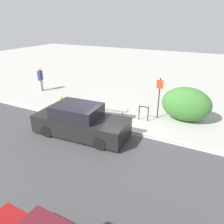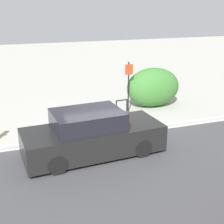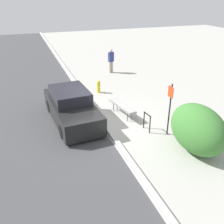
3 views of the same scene
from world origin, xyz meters
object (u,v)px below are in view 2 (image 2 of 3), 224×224
bike_rack (122,107)px  sign_post (129,82)px  bench (84,115)px  parked_car_near (92,135)px

bike_rack → sign_post: sign_post is taller
bench → parked_car_near: parked_car_near is taller
bench → sign_post: sign_post is taller
bike_rack → parked_car_near: bearing=-126.4°
bike_rack → sign_post: size_ratio=0.36×
bike_rack → sign_post: 1.27m
bench → bike_rack: bike_rack is taller
parked_car_near → sign_post: bearing=49.1°
bike_rack → bench: bearing=-165.5°
sign_post → parked_car_near: bearing=-127.2°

